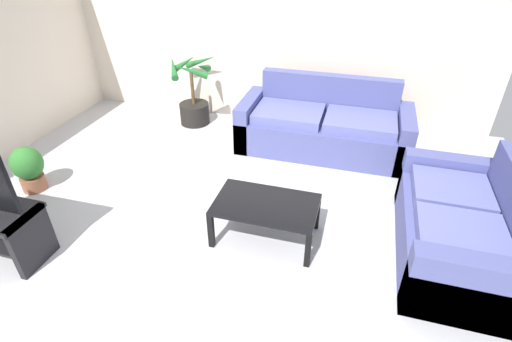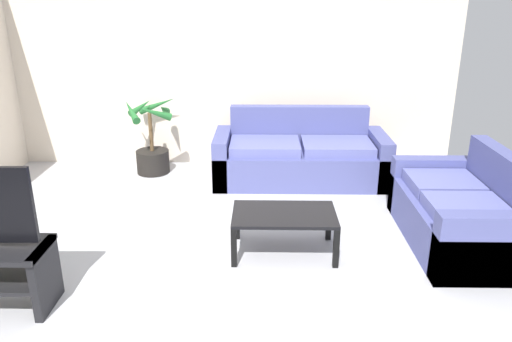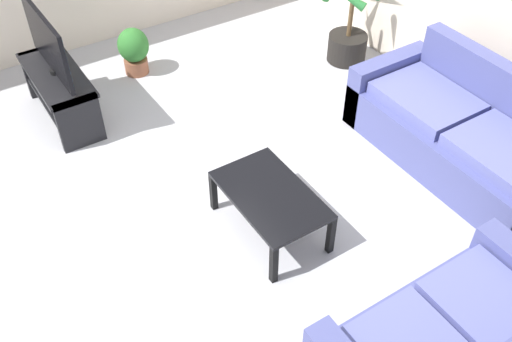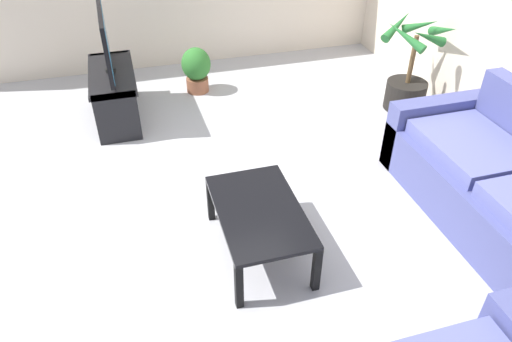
{
  "view_description": "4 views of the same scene",
  "coord_description": "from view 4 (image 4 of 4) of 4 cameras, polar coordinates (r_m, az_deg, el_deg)",
  "views": [
    {
      "loc": [
        1.28,
        -2.31,
        2.52
      ],
      "look_at": [
        0.49,
        0.45,
        0.69
      ],
      "focal_mm": 27.03,
      "sensor_mm": 36.0,
      "label": 1
    },
    {
      "loc": [
        0.41,
        -3.65,
        2.25
      ],
      "look_at": [
        0.34,
        0.72,
        0.68
      ],
      "focal_mm": 34.42,
      "sensor_mm": 36.0,
      "label": 2
    },
    {
      "loc": [
        3.18,
        -1.39,
        3.51
      ],
      "look_at": [
        0.41,
        0.39,
        0.49
      ],
      "focal_mm": 40.43,
      "sensor_mm": 36.0,
      "label": 3
    },
    {
      "loc": [
        3.01,
        -0.32,
        2.53
      ],
      "look_at": [
        0.43,
        0.42,
        0.59
      ],
      "focal_mm": 33.54,
      "sensor_mm": 36.0,
      "label": 4
    }
  ],
  "objects": [
    {
      "name": "coffee_table",
      "position": [
        3.33,
        0.37,
        -5.22
      ],
      "size": [
        0.94,
        0.57,
        0.4
      ],
      "color": "black",
      "rests_on": "ground"
    },
    {
      "name": "ground_plane",
      "position": [
        3.95,
        -7.64,
        -4.52
      ],
      "size": [
        6.6,
        6.6,
        0.0
      ],
      "primitive_type": "plane",
      "color": "#B2B2B7"
    },
    {
      "name": "potted_palm",
      "position": [
        5.45,
        17.76,
        10.51
      ],
      "size": [
        0.69,
        0.71,
        1.01
      ],
      "color": "black",
      "rests_on": "ground"
    },
    {
      "name": "tv",
      "position": [
        5.05,
        -17.53,
        14.59
      ],
      "size": [
        1.03,
        0.1,
        0.62
      ],
      "color": "black",
      "rests_on": "tv_stand"
    },
    {
      "name": "potted_plant_small",
      "position": [
        5.64,
        -7.13,
        12.06
      ],
      "size": [
        0.33,
        0.33,
        0.53
      ],
      "color": "brown",
      "rests_on": "ground"
    },
    {
      "name": "tv_stand",
      "position": [
        5.24,
        -16.57,
        9.46
      ],
      "size": [
        1.1,
        0.45,
        0.51
      ],
      "color": "black",
      "rests_on": "ground"
    }
  ]
}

